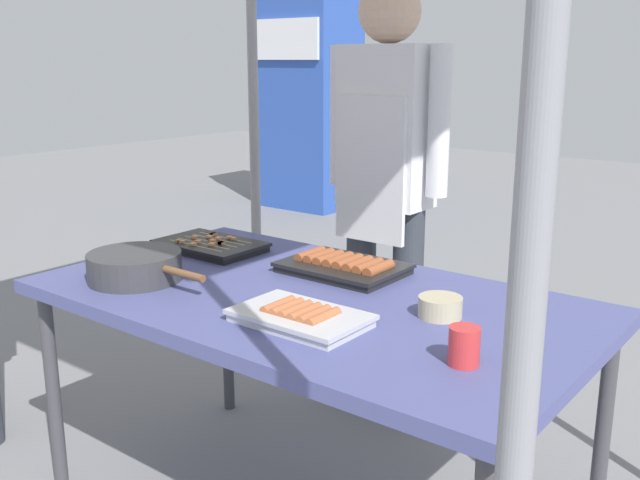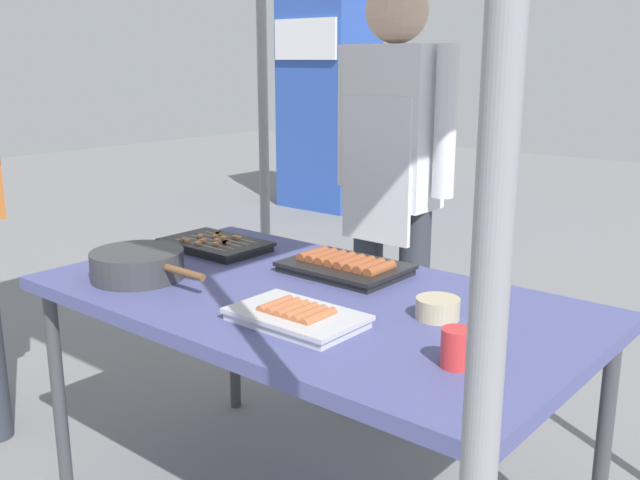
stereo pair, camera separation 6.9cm
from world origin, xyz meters
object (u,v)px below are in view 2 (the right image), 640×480
(drink_cup_near_edge, at_px, (457,348))
(vendor_woman, at_px, (392,166))
(stall_table, at_px, (309,311))
(neighbor_stall_left, at_px, (328,104))
(tray_pork_links, at_px, (345,266))
(tray_meat_skewers, at_px, (215,245))
(tray_grilled_sausages, at_px, (297,316))
(condiment_bowl, at_px, (438,308))
(cooking_wok, at_px, (138,264))

(drink_cup_near_edge, xyz_separation_m, vendor_woman, (-0.83, 0.96, 0.21))
(stall_table, relative_size, drink_cup_near_edge, 18.20)
(stall_table, relative_size, neighbor_stall_left, 0.81)
(tray_pork_links, bearing_deg, stall_table, -78.66)
(vendor_woman, xyz_separation_m, neighbor_stall_left, (-2.87, 3.13, -0.02))
(vendor_woman, bearing_deg, tray_meat_skewers, 61.97)
(tray_grilled_sausages, relative_size, tray_meat_skewers, 0.92)
(tray_meat_skewers, distance_m, neighbor_stall_left, 4.53)
(drink_cup_near_edge, bearing_deg, condiment_bowl, 128.41)
(stall_table, height_order, cooking_wok, cooking_wok)
(stall_table, relative_size, tray_grilled_sausages, 4.69)
(tray_grilled_sausages, xyz_separation_m, vendor_woman, (-0.38, 0.99, 0.24))
(tray_pork_links, bearing_deg, cooking_wok, -135.47)
(condiment_bowl, distance_m, neighbor_stall_left, 5.21)
(cooking_wok, distance_m, drink_cup_near_edge, 1.08)
(stall_table, xyz_separation_m, tray_meat_skewers, (-0.58, 0.17, 0.07))
(vendor_woman, relative_size, neighbor_stall_left, 0.86)
(stall_table, bearing_deg, vendor_woman, 107.79)
(cooking_wok, height_order, condiment_bowl, cooking_wok)
(tray_meat_skewers, relative_size, tray_pork_links, 0.99)
(tray_meat_skewers, height_order, condiment_bowl, condiment_bowl)
(tray_pork_links, relative_size, drink_cup_near_edge, 4.25)
(tray_meat_skewers, distance_m, vendor_woman, 0.74)
(cooking_wok, bearing_deg, vendor_woman, 75.98)
(drink_cup_near_edge, height_order, neighbor_stall_left, neighbor_stall_left)
(tray_grilled_sausages, xyz_separation_m, cooking_wok, (-0.63, -0.02, 0.03))
(stall_table, relative_size, vendor_woman, 0.95)
(cooking_wok, bearing_deg, tray_grilled_sausages, 1.63)
(stall_table, distance_m, drink_cup_near_edge, 0.61)
(vendor_woman, bearing_deg, cooking_wok, 75.98)
(stall_table, xyz_separation_m, tray_grilled_sausages, (0.13, -0.20, 0.07))
(tray_pork_links, relative_size, neighbor_stall_left, 0.19)
(stall_table, height_order, vendor_woman, vendor_woman)
(cooking_wok, distance_m, vendor_woman, 1.06)
(tray_grilled_sausages, relative_size, vendor_woman, 0.20)
(cooking_wok, xyz_separation_m, drink_cup_near_edge, (1.08, 0.04, -0.00))
(tray_pork_links, xyz_separation_m, condiment_bowl, (0.43, -0.17, 0.01))
(vendor_woman, bearing_deg, tray_pork_links, 110.32)
(tray_meat_skewers, relative_size, cooking_wok, 0.83)
(vendor_woman, bearing_deg, drink_cup_near_edge, 130.82)
(tray_grilled_sausages, relative_size, condiment_bowl, 2.95)
(tray_grilled_sausages, xyz_separation_m, condiment_bowl, (0.25, 0.26, 0.01))
(tray_meat_skewers, xyz_separation_m, tray_pork_links, (0.53, 0.06, 0.01))
(cooking_wok, distance_m, condiment_bowl, 0.93)
(tray_pork_links, height_order, drink_cup_near_edge, drink_cup_near_edge)
(vendor_woman, bearing_deg, stall_table, 107.79)
(cooking_wok, height_order, vendor_woman, vendor_woman)
(cooking_wok, height_order, neighbor_stall_left, neighbor_stall_left)
(vendor_woman, bearing_deg, condiment_bowl, 131.58)
(tray_meat_skewers, distance_m, cooking_wok, 0.40)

